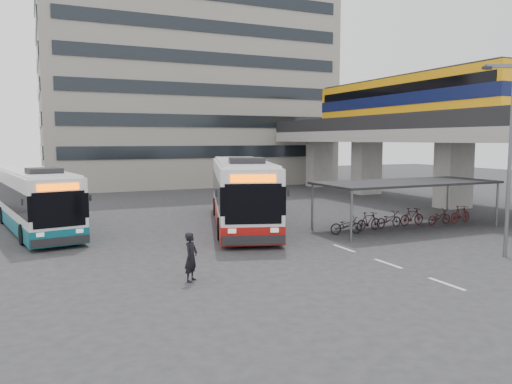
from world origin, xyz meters
name	(u,v)px	position (x,y,z in m)	size (l,w,h in m)	color
ground	(294,254)	(0.00, 0.00, 0.00)	(120.00, 120.00, 0.00)	#28282B
viaduct	(410,121)	(17.00, 12.63, 6.23)	(8.00, 32.00, 9.68)	gray
bike_shelter	(405,202)	(8.47, 3.00, 1.44)	(10.00, 4.00, 2.54)	#595B60
office_block	(187,69)	(6.00, 36.00, 12.50)	(30.00, 15.00, 25.00)	gray
road_markings	(388,264)	(2.50, -3.00, 0.01)	(0.15, 7.60, 0.01)	beige
bus_main	(241,193)	(0.71, 7.53, 1.81)	(6.79, 13.44, 3.91)	white
bus_teal	(34,200)	(-9.91, 10.43, 1.60)	(4.42, 11.90, 3.44)	white
pedestrian	(191,257)	(-5.15, -2.19, 0.84)	(0.61, 0.40, 1.67)	black
lamp_post	(508,149)	(7.51, -4.01, 4.43)	(1.30, 0.65, 7.77)	#595B60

